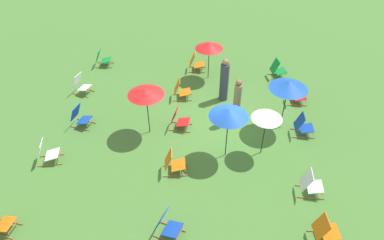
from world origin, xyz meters
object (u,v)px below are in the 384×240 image
(deckchair_7, at_px, (296,95))
(deckchair_2, at_px, (81,85))
(deckchair_11, at_px, (277,69))
(umbrella_0, at_px, (267,115))
(deckchair_12, at_px, (310,184))
(person_1, at_px, (237,102))
(deckchair_0, at_px, (325,230))
(deckchair_1, at_px, (173,163))
(deckchair_8, at_px, (167,225))
(person_0, at_px, (224,81))
(deckchair_14, at_px, (102,58))
(deckchair_5, at_px, (80,117))
(deckchair_6, at_px, (196,63))
(deckchair_4, at_px, (181,90))
(umbrella_4, at_px, (289,85))
(deckchair_3, at_px, (46,153))
(umbrella_3, at_px, (146,92))
(deckchair_13, at_px, (179,119))
(umbrella_1, at_px, (209,46))
(umbrella_2, at_px, (229,112))
(deckchair_10, at_px, (303,126))

(deckchair_7, bearing_deg, deckchair_2, 87.31)
(deckchair_11, distance_m, umbrella_0, 4.99)
(deckchair_12, distance_m, person_1, 3.81)
(deckchair_0, distance_m, deckchair_1, 4.61)
(deckchair_8, height_order, deckchair_12, same)
(deckchair_7, height_order, person_0, person_0)
(deckchair_7, xyz_separation_m, deckchair_14, (2.05, 8.32, 0.00))
(deckchair_5, xyz_separation_m, deckchair_6, (4.15, -3.80, 0.00))
(deckchair_4, relative_size, umbrella_4, 0.42)
(deckchair_3, bearing_deg, person_1, -79.49)
(umbrella_0, bearing_deg, umbrella_3, 80.02)
(deckchair_13, relative_size, person_0, 0.46)
(deckchair_6, distance_m, deckchair_13, 3.97)
(umbrella_1, distance_m, person_1, 3.12)
(deckchair_0, height_order, deckchair_7, same)
(deckchair_1, relative_size, deckchair_14, 1.00)
(deckchair_5, height_order, deckchair_7, same)
(deckchair_7, xyz_separation_m, umbrella_0, (-2.93, 1.50, 1.23))
(deckchair_13, bearing_deg, deckchair_2, 71.29)
(deckchair_0, xyz_separation_m, deckchair_4, (5.86, 4.40, 0.00))
(umbrella_2, xyz_separation_m, person_0, (3.12, 0.15, -0.94))
(umbrella_1, height_order, umbrella_2, umbrella_2)
(deckchair_3, height_order, deckchair_12, same)
(deckchair_6, distance_m, person_0, 2.48)
(deckchair_12, xyz_separation_m, umbrella_3, (2.22, 5.14, 1.36))
(person_1, bearing_deg, deckchair_0, 147.54)
(deckchair_8, distance_m, umbrella_1, 7.77)
(deckchair_11, height_order, person_1, person_1)
(deckchair_2, bearing_deg, person_1, -84.63)
(deckchair_6, relative_size, person_0, 0.46)
(deckchair_5, distance_m, umbrella_3, 2.87)
(deckchair_1, height_order, deckchair_3, same)
(deckchair_7, height_order, deckchair_13, same)
(deckchair_3, xyz_separation_m, person_1, (2.61, -6.00, 0.49))
(deckchair_10, bearing_deg, deckchair_14, 63.39)
(deckchair_3, xyz_separation_m, umbrella_1, (5.42, -4.84, 1.16))
(deckchair_0, distance_m, deckchair_6, 8.96)
(deckchair_13, bearing_deg, deckchair_0, -129.13)
(deckchair_5, xyz_separation_m, deckchair_8, (-4.08, -3.75, 0.00))
(deckchair_2, distance_m, person_0, 5.76)
(deckchair_1, bearing_deg, person_0, -28.27)
(deckchair_12, relative_size, person_0, 0.46)
(deckchair_6, bearing_deg, umbrella_0, -154.57)
(deckchair_4, xyz_separation_m, deckchair_6, (2.16, -0.40, 0.00))
(deckchair_2, xyz_separation_m, deckchair_5, (-1.99, -0.67, 0.00))
(deckchair_11, bearing_deg, deckchair_12, 168.83)
(deckchair_1, xyz_separation_m, deckchair_3, (0.06, 4.07, 0.00))
(deckchair_10, xyz_separation_m, umbrella_0, (-1.07, 1.46, 1.23))
(deckchair_1, height_order, deckchair_10, same)
(deckchair_10, xyz_separation_m, deckchair_14, (3.91, 8.28, 0.00))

